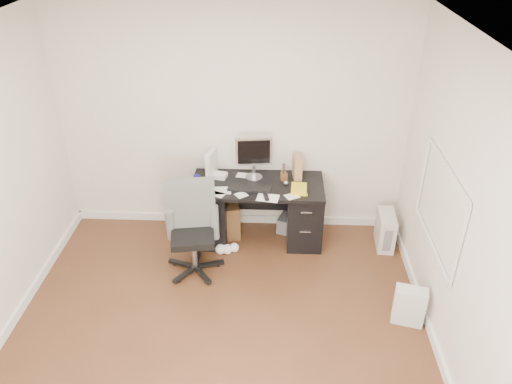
% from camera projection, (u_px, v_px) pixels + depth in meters
% --- Properties ---
extents(ground, '(4.00, 4.00, 0.00)m').
position_uv_depth(ground, '(218.00, 341.00, 4.63)').
color(ground, '#4D2D18').
rests_on(ground, ground).
extents(room_shell, '(4.02, 4.02, 2.71)m').
position_uv_depth(room_shell, '(214.00, 185.00, 3.81)').
color(room_shell, beige).
rests_on(room_shell, ground).
extents(desk, '(1.50, 0.70, 0.75)m').
position_uv_depth(desk, '(257.00, 210.00, 5.84)').
color(desk, black).
rests_on(desk, ground).
extents(loose_papers, '(1.10, 0.60, 0.00)m').
position_uv_depth(loose_papers, '(240.00, 186.00, 5.62)').
color(loose_papers, white).
rests_on(loose_papers, desk).
extents(lcd_monitor, '(0.44, 0.28, 0.52)m').
position_uv_depth(lcd_monitor, '(254.00, 158.00, 5.64)').
color(lcd_monitor, '#B2B3B7').
rests_on(lcd_monitor, desk).
extents(keyboard, '(0.49, 0.20, 0.03)m').
position_uv_depth(keyboard, '(249.00, 188.00, 5.55)').
color(keyboard, black).
rests_on(keyboard, desk).
extents(computer_mouse, '(0.07, 0.07, 0.06)m').
position_uv_depth(computer_mouse, '(286.00, 183.00, 5.62)').
color(computer_mouse, '#B2B3B7').
rests_on(computer_mouse, desk).
extents(travel_mug, '(0.09, 0.09, 0.17)m').
position_uv_depth(travel_mug, '(197.00, 182.00, 5.53)').
color(travel_mug, navy).
rests_on(travel_mug, desk).
extents(white_binder, '(0.17, 0.28, 0.30)m').
position_uv_depth(white_binder, '(211.00, 163.00, 5.77)').
color(white_binder, silver).
rests_on(white_binder, desk).
extents(magazine_file, '(0.14, 0.24, 0.27)m').
position_uv_depth(magazine_file, '(297.00, 167.00, 5.71)').
color(magazine_file, '#A2724E').
rests_on(magazine_file, desk).
extents(pen_cup, '(0.11, 0.11, 0.22)m').
position_uv_depth(pen_cup, '(284.00, 172.00, 5.68)').
color(pen_cup, '#562A18').
rests_on(pen_cup, desk).
extents(yellow_book, '(0.20, 0.25, 0.04)m').
position_uv_depth(yellow_book, '(300.00, 189.00, 5.52)').
color(yellow_book, yellow).
rests_on(yellow_book, desk).
extents(paper_remote, '(0.26, 0.22, 0.02)m').
position_uv_depth(paper_remote, '(268.00, 197.00, 5.39)').
color(paper_remote, white).
rests_on(paper_remote, desk).
extents(office_chair, '(0.67, 0.67, 1.04)m').
position_uv_depth(office_chair, '(192.00, 231.00, 5.26)').
color(office_chair, '#585A57').
rests_on(office_chair, ground).
extents(pc_tower, '(0.21, 0.43, 0.42)m').
position_uv_depth(pc_tower, '(385.00, 230.00, 5.82)').
color(pc_tower, beige).
rests_on(pc_tower, ground).
extents(shopping_bag, '(0.34, 0.27, 0.40)m').
position_uv_depth(shopping_bag, '(409.00, 306.00, 4.75)').
color(shopping_bag, silver).
rests_on(shopping_bag, ground).
extents(wicker_basket, '(0.53, 0.53, 0.43)m').
position_uv_depth(wicker_basket, '(219.00, 218.00, 6.02)').
color(wicker_basket, '#4D2C17').
rests_on(wicker_basket, ground).
extents(desk_printer, '(0.40, 0.37, 0.19)m').
position_uv_depth(desk_printer, '(293.00, 224.00, 6.11)').
color(desk_printer, slate).
rests_on(desk_printer, ground).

